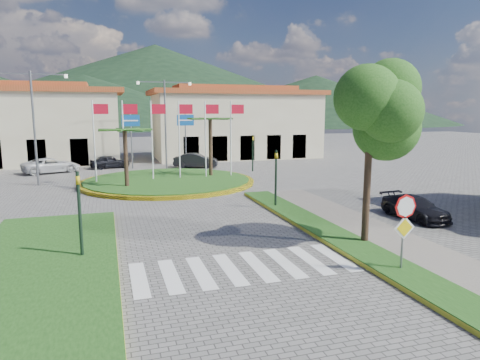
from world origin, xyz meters
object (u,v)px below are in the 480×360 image
object	(u,v)px
deciduous_tree	(371,114)
white_van	(51,165)
car_dark_b	(196,160)
car_side_right	(415,208)
roundabout_island	(168,181)
stop_sign	(404,220)
car_dark_a	(110,162)

from	to	relation	value
deciduous_tree	white_van	bearing A→B (deg)	119.46
car_dark_b	car_side_right	distance (m)	23.10
roundabout_island	car_side_right	world-z (taller)	roundabout_island
car_dark_b	car_side_right	world-z (taller)	car_dark_b
car_dark_b	roundabout_island	bearing A→B (deg)	174.14
stop_sign	white_van	distance (m)	31.53
car_dark_a	car_side_right	world-z (taller)	car_dark_a
car_dark_b	car_dark_a	bearing A→B (deg)	94.99
roundabout_island	stop_sign	size ratio (longest dim) A/B	4.79
car_side_right	car_dark_b	bearing A→B (deg)	102.53
stop_sign	car_dark_b	distance (m)	28.08
car_dark_a	deciduous_tree	bearing A→B (deg)	-172.04
roundabout_island	white_van	bearing A→B (deg)	136.61
car_dark_a	car_side_right	distance (m)	27.97
roundabout_island	car_dark_b	size ratio (longest dim) A/B	3.11
white_van	car_side_right	size ratio (longest dim) A/B	1.22
stop_sign	white_van	xyz separation A→B (m)	(-13.71, 28.37, -1.14)
deciduous_tree	car_dark_a	bearing A→B (deg)	109.36
white_van	car_side_right	xyz separation A→B (m)	(19.04, -22.50, -0.09)
car_dark_a	roundabout_island	bearing A→B (deg)	-169.63
white_van	car_dark_a	size ratio (longest dim) A/B	1.32
deciduous_tree	car_dark_b	xyz separation A→B (m)	(-1.77, 25.00, -4.50)
white_van	stop_sign	bearing A→B (deg)	-176.49
roundabout_island	white_van	xyz separation A→B (m)	(-8.82, 8.34, 0.47)
stop_sign	car_dark_b	size ratio (longest dim) A/B	0.65
white_van	car_dark_a	world-z (taller)	white_van
roundabout_island	deciduous_tree	distance (m)	18.55
roundabout_island	car_dark_b	world-z (taller)	roundabout_island
white_van	car_side_right	bearing A→B (deg)	-162.05
deciduous_tree	car_dark_a	size ratio (longest dim) A/B	1.92
roundabout_island	car_dark_a	bearing A→B (deg)	111.77
stop_sign	white_van	bearing A→B (deg)	115.79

